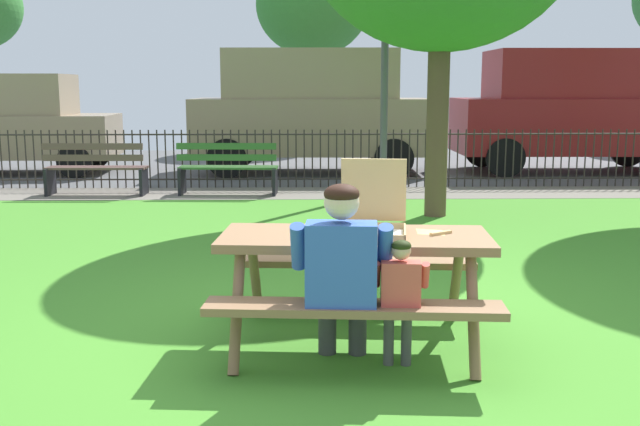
# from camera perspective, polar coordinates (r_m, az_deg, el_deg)

# --- Properties ---
(ground) EXTENTS (28.00, 11.67, 0.02)m
(ground) POSITION_cam_1_polar(r_m,az_deg,el_deg) (7.22, 0.11, -4.38)
(ground) COLOR #458D2A
(cobblestone_walkway) EXTENTS (28.00, 1.40, 0.01)m
(cobblestone_walkway) POSITION_cam_1_polar(r_m,az_deg,el_deg) (12.27, -0.54, 1.52)
(cobblestone_walkway) COLOR slate
(street_asphalt) EXTENTS (28.00, 7.60, 0.01)m
(street_asphalt) POSITION_cam_1_polar(r_m,az_deg,el_deg) (16.73, -0.79, 3.72)
(street_asphalt) COLOR #515154
(picnic_table_foreground) EXTENTS (1.91, 1.62, 0.79)m
(picnic_table_foreground) POSITION_cam_1_polar(r_m,az_deg,el_deg) (5.01, 2.69, -3.59)
(picnic_table_foreground) COLOR #896242
(picnic_table_foreground) RESTS_ON ground
(pizza_box_open) EXTENTS (0.51, 0.55, 0.50)m
(pizza_box_open) POSITION_cam_1_polar(r_m,az_deg,el_deg) (4.99, 4.06, -0.27)
(pizza_box_open) COLOR tan
(pizza_box_open) RESTS_ON picnic_table_foreground
(pizza_slice_on_table) EXTENTS (0.26, 0.28, 0.02)m
(pizza_slice_on_table) POSITION_cam_1_polar(r_m,az_deg,el_deg) (5.09, 8.63, -1.42)
(pizza_slice_on_table) COLOR #F9D474
(pizza_slice_on_table) RESTS_ON picnic_table_foreground
(adult_at_table) EXTENTS (0.62, 0.61, 1.19)m
(adult_at_table) POSITION_cam_1_polar(r_m,az_deg,el_deg) (4.51, 1.67, -4.31)
(adult_at_table) COLOR #3D3D3D
(adult_at_table) RESTS_ON ground
(child_at_table) EXTENTS (0.35, 0.34, 0.86)m
(child_at_table) POSITION_cam_1_polar(r_m,az_deg,el_deg) (4.53, 6.15, -6.13)
(child_at_table) COLOR #494949
(child_at_table) RESTS_ON ground
(iron_fence_streetside) EXTENTS (19.84, 0.03, 1.01)m
(iron_fence_streetside) POSITION_cam_1_polar(r_m,az_deg,el_deg) (12.90, -0.59, 4.24)
(iron_fence_streetside) COLOR #2D2823
(iron_fence_streetside) RESTS_ON ground
(park_bench_left) EXTENTS (1.61, 0.50, 0.85)m
(park_bench_left) POSITION_cam_1_polar(r_m,az_deg,el_deg) (12.52, -16.83, 3.21)
(park_bench_left) COLOR brown
(park_bench_left) RESTS_ON ground
(park_bench_center) EXTENTS (1.62, 0.54, 0.85)m
(park_bench_center) POSITION_cam_1_polar(r_m,az_deg,el_deg) (12.13, -7.09, 3.35)
(park_bench_center) COLOR #315E29
(park_bench_center) RESTS_ON ground
(lamp_post_walkway) EXTENTS (0.28, 0.28, 4.07)m
(lamp_post_walkway) POSITION_cam_1_polar(r_m,az_deg,el_deg) (12.27, 5.02, 13.14)
(lamp_post_walkway) COLOR #4C4C51
(lamp_post_walkway) RESTS_ON ground
(parked_car_left) EXTENTS (3.97, 1.96, 1.98)m
(parked_car_left) POSITION_cam_1_polar(r_m,az_deg,el_deg) (16.16, -22.33, 6.40)
(parked_car_left) COLOR #968063
(parked_car_left) RESTS_ON ground
(parked_car_center) EXTENTS (4.76, 2.20, 2.46)m
(parked_car_center) POSITION_cam_1_polar(r_m,az_deg,el_deg) (15.10, -0.67, 8.05)
(parked_car_center) COLOR #968061
(parked_car_center) RESTS_ON ground
(parked_car_right) EXTENTS (4.72, 2.11, 2.46)m
(parked_car_right) POSITION_cam_1_polar(r_m,az_deg,el_deg) (16.08, 18.88, 7.64)
(parked_car_right) COLOR maroon
(parked_car_right) RESTS_ON ground
(far_tree_midleft) EXTENTS (3.18, 3.18, 5.43)m
(far_tree_midleft) POSITION_cam_1_polar(r_m,az_deg,el_deg) (21.54, -0.56, 15.62)
(far_tree_midleft) COLOR brown
(far_tree_midleft) RESTS_ON ground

